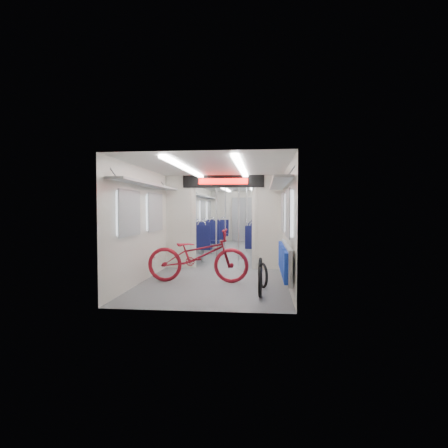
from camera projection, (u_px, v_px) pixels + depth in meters
name	position (u px, v px, depth m)	size (l,w,h in m)	color
carriage	(230.00, 208.00, 11.02)	(12.00, 12.02, 2.31)	#515456
bicycle	(198.00, 255.00, 7.51)	(0.71, 2.05, 1.08)	maroon
flip_bench	(285.00, 260.00, 6.57)	(0.12, 2.15, 0.56)	gray
bike_hoop_a	(260.00, 284.00, 6.22)	(0.51, 0.51, 0.05)	black
bike_hoop_b	(263.00, 277.00, 6.95)	(0.48, 0.48, 0.05)	black
bike_hoop_c	(260.00, 272.00, 7.36)	(0.52, 0.52, 0.05)	black
seat_bay_near_left	(200.00, 239.00, 11.37)	(0.95, 2.25, 1.15)	#0D0F39
seat_bay_near_right	(262.00, 239.00, 11.49)	(0.92, 2.14, 1.12)	#0D0F39
seat_bay_far_left	(214.00, 232.00, 14.75)	(0.94, 2.21, 1.14)	#0D0F39
seat_bay_far_right	(262.00, 232.00, 14.91)	(0.93, 2.15, 1.12)	#0D0F39
stanchion_near_left	(216.00, 221.00, 9.66)	(0.04, 0.04, 2.30)	silver
stanchion_near_right	(239.00, 221.00, 9.64)	(0.04, 0.04, 2.30)	silver
stanchion_far_left	(225.00, 218.00, 12.85)	(0.04, 0.04, 2.30)	silver
stanchion_far_right	(247.00, 218.00, 12.82)	(0.04, 0.04, 2.30)	silver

